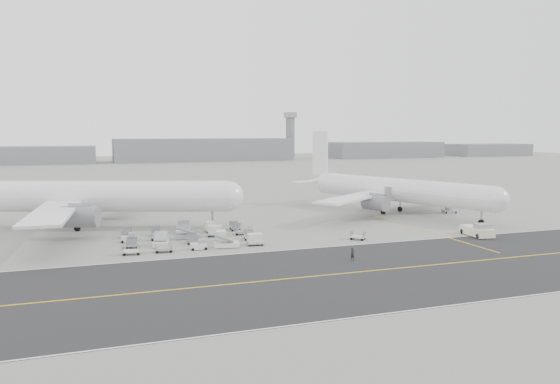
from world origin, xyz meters
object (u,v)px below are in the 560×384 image
object	(u,v)px
control_tower	(290,135)
airliner_b	(393,190)
airliner_a	(85,197)
pushback_tug	(478,231)
ground_crew_a	(353,254)
jet_bridge	(419,194)

from	to	relation	value
control_tower	airliner_b	world-z (taller)	control_tower
airliner_a	pushback_tug	distance (m)	73.46
airliner_a	pushback_tug	world-z (taller)	airliner_a
airliner_a	ground_crew_a	bearing A→B (deg)	-119.69
control_tower	pushback_tug	bearing A→B (deg)	-103.48
airliner_b	jet_bridge	xyz separation A→B (m)	(5.27, -2.58, -1.02)
airliner_b	ground_crew_a	world-z (taller)	airliner_b
pushback_tug	ground_crew_a	size ratio (longest dim) A/B	4.56
control_tower	airliner_a	distance (m)	269.31
airliner_a	pushback_tug	size ratio (longest dim) A/B	6.84
control_tower	jet_bridge	world-z (taller)	control_tower
airliner_b	jet_bridge	size ratio (longest dim) A/B	3.07
control_tower	ground_crew_a	xyz separation A→B (m)	(-93.67, -276.94, -15.30)
airliner_a	airliner_b	distance (m)	66.30
pushback_tug	control_tower	bearing A→B (deg)	82.87
airliner_b	jet_bridge	bearing A→B (deg)	-48.45
control_tower	jet_bridge	xyz separation A→B (m)	(-58.53, -240.92, -11.90)
control_tower	airliner_a	world-z (taller)	control_tower
airliner_a	pushback_tug	xyz separation A→B (m)	(65.90, -32.05, -5.11)
pushback_tug	ground_crew_a	bearing A→B (deg)	-156.19
jet_bridge	ground_crew_a	xyz separation A→B (m)	(-35.13, -36.03, -3.41)
pushback_tug	jet_bridge	distance (m)	27.53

